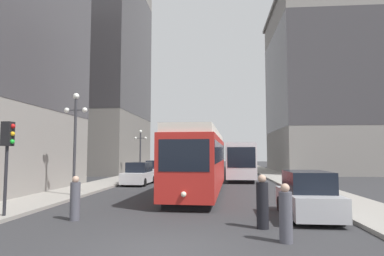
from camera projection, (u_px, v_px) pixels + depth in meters
name	position (u px, v px, depth m)	size (l,w,h in m)	color
ground_plane	(161.00, 251.00, 8.35)	(200.00, 200.00, 0.00)	#303033
sidewalk_left	(157.00, 170.00, 48.74)	(3.05, 120.00, 0.15)	gray
sidewalk_right	(262.00, 170.00, 47.46)	(3.05, 120.00, 0.15)	gray
streetcar	(200.00, 160.00, 20.56)	(3.23, 13.83, 3.89)	black
transit_bus	(239.00, 159.00, 33.04)	(2.90, 12.92, 3.45)	black
parked_car_left_near	(139.00, 174.00, 26.45)	(2.03, 4.53, 1.82)	black
parked_car_left_mid	(155.00, 170.00, 33.18)	(2.02, 4.37, 1.82)	black
parked_car_right_far	(307.00, 196.00, 12.82)	(1.96, 4.34, 1.82)	black
parked_car_left_far	(167.00, 167.00, 40.39)	(1.91, 5.00, 1.82)	black
pedestrian_crossing_near	(262.00, 203.00, 10.94)	(0.40, 0.40, 1.80)	black
pedestrian_crossing_far	(286.00, 215.00, 9.22)	(0.37, 0.37, 1.66)	#4C4C56
pedestrian_on_sidewalk	(75.00, 200.00, 12.30)	(0.37, 0.37, 1.67)	#4C4C56
traffic_light_near_left	(8.00, 143.00, 12.60)	(0.47, 0.36, 3.61)	#232328
lamp_post_left_near	(75.00, 128.00, 19.04)	(1.41, 0.36, 5.95)	#333338
lamp_post_left_far	(140.00, 145.00, 34.85)	(1.41, 0.36, 4.93)	#333338
building_left_corner	(91.00, 57.00, 45.01)	(14.02, 16.73, 30.80)	slate
building_right_corner	(324.00, 85.00, 44.64)	(13.95, 17.54, 23.24)	gray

